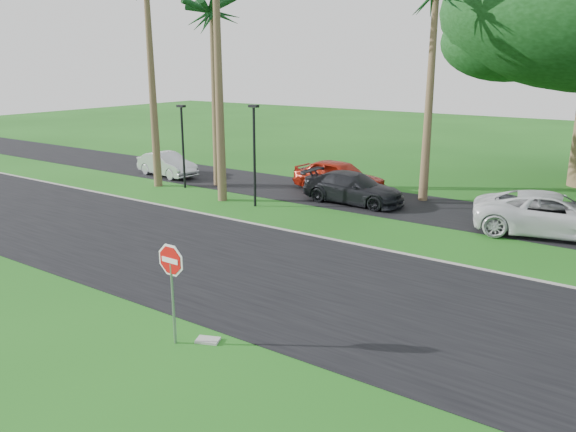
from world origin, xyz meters
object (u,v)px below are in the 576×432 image
(car_red, at_px, (339,177))
(car_dark, at_px, (353,188))
(car_minivan, at_px, (553,215))
(stop_sign_near, at_px, (172,273))
(car_silver, at_px, (167,165))

(car_red, bearing_deg, car_dark, -128.90)
(car_dark, bearing_deg, car_red, 47.25)
(car_red, relative_size, car_dark, 0.99)
(car_red, xyz_separation_m, car_minivan, (10.39, -1.72, -0.02))
(stop_sign_near, xyz_separation_m, car_red, (-4.69, 16.13, -0.95))
(stop_sign_near, distance_m, car_minivan, 15.53)
(stop_sign_near, bearing_deg, car_silver, 136.74)
(stop_sign_near, xyz_separation_m, car_dark, (-3.02, 14.57, -1.06))
(car_silver, distance_m, car_minivan, 20.75)
(stop_sign_near, relative_size, car_silver, 0.63)
(car_silver, height_order, car_red, car_red)
(stop_sign_near, xyz_separation_m, car_minivan, (5.70, 14.41, -0.96))
(car_red, height_order, car_dark, car_red)
(stop_sign_near, distance_m, car_red, 16.83)
(car_minivan, bearing_deg, stop_sign_near, 145.18)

